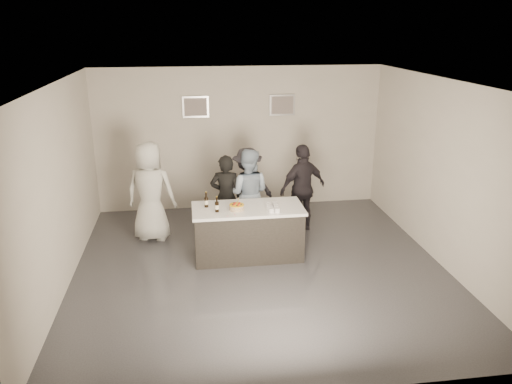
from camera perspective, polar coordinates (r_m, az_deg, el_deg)
The scene contains 19 objects.
floor at distance 8.30m, azimuth 0.49°, elevation -8.64°, with size 6.00×6.00×0.00m, color #3D3D42.
ceiling at distance 7.42m, azimuth 0.55°, elevation 12.40°, with size 6.00×6.00×0.00m, color white.
wall_back at distance 10.61m, azimuth -1.89°, elevation 6.09°, with size 6.00×0.04×3.00m, color beige.
wall_front at distance 5.00m, azimuth 5.66°, elevation -8.98°, with size 6.00×0.04×3.00m, color beige.
wall_left at distance 7.89m, azimuth -21.59°, elevation 0.28°, with size 0.04×6.00×3.00m, color beige.
wall_right at distance 8.68m, azimuth 20.52°, elevation 2.02°, with size 0.04×6.00×3.00m, color beige.
picture_left at distance 10.39m, azimuth -6.92°, elevation 9.63°, with size 0.54×0.04×0.44m, color #B2B2B7.
picture_right at distance 10.58m, azimuth 3.01°, elevation 9.90°, with size 0.54×0.04×0.44m, color #B2B2B7.
bar_counter at distance 8.51m, azimuth -0.93°, elevation -4.59°, with size 1.86×0.86×0.90m, color white.
cake at distance 8.22m, azimuth -2.21°, elevation -1.80°, with size 0.24×0.24×0.08m, color yellow.
beer_bottle_a at distance 8.35m, azimuth -5.71°, elevation -0.88°, with size 0.07×0.07×0.26m, color black.
beer_bottle_b at distance 8.12m, azimuth -4.49°, elevation -1.41°, with size 0.07×0.07×0.26m, color black.
tumbler_cluster at distance 8.25m, azimuth 1.94°, elevation -1.71°, with size 0.19×0.40×0.08m, color gold.
candles at distance 8.00m, azimuth -3.23°, elevation -2.68°, with size 0.24×0.08×0.01m, color pink.
person_main_black at distance 9.16m, azimuth -3.44°, elevation -0.58°, with size 0.58×0.38×1.59m, color black.
person_main_blue at distance 9.24m, azimuth -0.92°, elevation -0.11°, with size 0.81×0.63×1.67m, color #9AAFC9.
person_guest_left at distance 9.25m, azimuth -11.97°, elevation 0.06°, with size 0.90×0.59×1.84m, color silver.
person_guest_right at distance 9.50m, azimuth 5.35°, elevation 0.44°, with size 1.00×0.41×1.70m, color black.
person_guest_back at distance 9.71m, azimuth -0.99°, elevation 0.53°, with size 1.02×0.58×1.57m, color #2D2B33.
Camera 1 is at (-1.10, -7.29, 3.82)m, focal length 35.00 mm.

